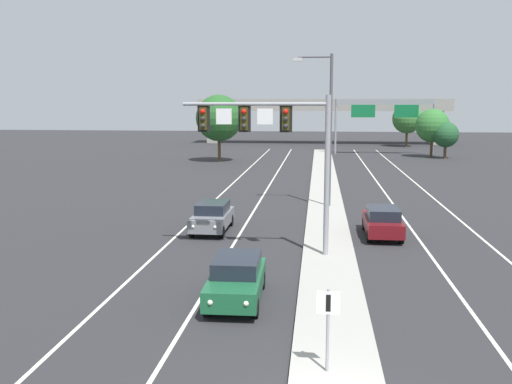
% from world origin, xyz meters
% --- Properties ---
extents(median_island, '(2.40, 110.00, 0.15)m').
position_xyz_m(median_island, '(0.00, 18.00, 0.07)').
color(median_island, '#9E9B93').
rests_on(median_island, ground).
extents(lane_stripe_oncoming_center, '(0.14, 100.00, 0.01)m').
position_xyz_m(lane_stripe_oncoming_center, '(-4.70, 25.00, 0.00)').
color(lane_stripe_oncoming_center, silver).
rests_on(lane_stripe_oncoming_center, ground).
extents(lane_stripe_receding_center, '(0.14, 100.00, 0.01)m').
position_xyz_m(lane_stripe_receding_center, '(4.70, 25.00, 0.00)').
color(lane_stripe_receding_center, silver).
rests_on(lane_stripe_receding_center, ground).
extents(edge_stripe_left, '(0.14, 100.00, 0.01)m').
position_xyz_m(edge_stripe_left, '(-8.00, 25.00, 0.00)').
color(edge_stripe_left, silver).
rests_on(edge_stripe_left, ground).
extents(edge_stripe_right, '(0.14, 100.00, 0.01)m').
position_xyz_m(edge_stripe_right, '(8.00, 25.00, 0.00)').
color(edge_stripe_right, silver).
rests_on(edge_stripe_right, ground).
extents(overhead_signal_mast, '(6.62, 0.44, 7.20)m').
position_xyz_m(overhead_signal_mast, '(-2.46, 13.56, 5.47)').
color(overhead_signal_mast, gray).
rests_on(overhead_signal_mast, median_island).
extents(median_sign_post, '(0.60, 0.10, 2.20)m').
position_xyz_m(median_sign_post, '(-0.23, 2.04, 1.59)').
color(median_sign_post, gray).
rests_on(median_sign_post, median_island).
extents(street_lamp_median, '(2.58, 0.28, 10.00)m').
position_xyz_m(street_lamp_median, '(-0.02, 26.18, 5.79)').
color(street_lamp_median, '#4C4C51').
rests_on(street_lamp_median, median_island).
extents(car_oncoming_green, '(1.91, 4.50, 1.58)m').
position_xyz_m(car_oncoming_green, '(-3.37, 7.46, 0.82)').
color(car_oncoming_green, '#195633').
rests_on(car_oncoming_green, ground).
extents(car_oncoming_grey, '(1.84, 4.48, 1.58)m').
position_xyz_m(car_oncoming_grey, '(-6.31, 18.41, 0.82)').
color(car_oncoming_grey, slate).
rests_on(car_oncoming_grey, ground).
extents(car_receding_darkred, '(1.82, 4.47, 1.58)m').
position_xyz_m(car_receding_darkred, '(2.87, 18.11, 0.82)').
color(car_receding_darkred, '#5B0F14').
rests_on(car_receding_darkred, ground).
extents(highway_sign_gantry, '(13.28, 0.42, 7.50)m').
position_xyz_m(highway_sign_gantry, '(8.20, 67.09, 6.16)').
color(highway_sign_gantry, gray).
rests_on(highway_sign_gantry, ground).
extents(overpass_bridge, '(42.40, 6.40, 7.65)m').
position_xyz_m(overpass_bridge, '(0.00, 87.65, 5.78)').
color(overpass_bridge, gray).
rests_on(overpass_bridge, ground).
extents(tree_far_right_b, '(3.21, 3.21, 4.64)m').
position_xyz_m(tree_far_right_b, '(15.36, 62.33, 3.02)').
color(tree_far_right_b, '#4C3823').
rests_on(tree_far_right_b, ground).
extents(tree_far_right_c, '(4.32, 4.32, 6.26)m').
position_xyz_m(tree_far_right_c, '(13.94, 63.75, 4.08)').
color(tree_far_right_c, '#4C3823').
rests_on(tree_far_right_c, ground).
extents(tree_far_right_a, '(4.77, 4.77, 6.90)m').
position_xyz_m(tree_far_right_a, '(13.45, 81.89, 4.51)').
color(tree_far_right_a, '#4C3823').
rests_on(tree_far_right_a, ground).
extents(tree_far_left_a, '(5.50, 5.50, 7.96)m').
position_xyz_m(tree_far_left_a, '(-12.38, 55.35, 5.20)').
color(tree_far_left_a, '#4C3823').
rests_on(tree_far_left_a, ground).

